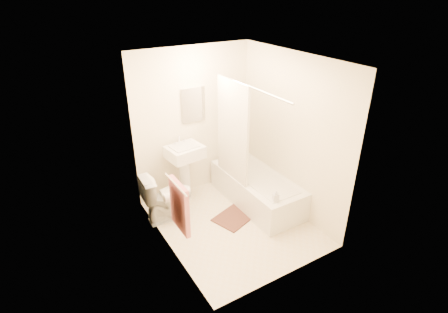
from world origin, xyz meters
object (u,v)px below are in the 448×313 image
toilet (168,197)px  bath_mat (235,217)px  bathtub (257,189)px  soap_bottle (276,196)px  sink (185,171)px

toilet → bath_mat: toilet is taller
toilet → bathtub: size_ratio=0.45×
soap_bottle → sink: bearing=118.6°
soap_bottle → bathtub: bearing=74.6°
bath_mat → bathtub: bearing=19.3°
sink → bathtub: bearing=-42.5°
toilet → soap_bottle: (1.19, -1.03, 0.19)m
bathtub → bath_mat: size_ratio=2.76×
bathtub → sink: bearing=144.6°
sink → bathtub: sink is taller
toilet → sink: bearing=-51.4°
bathtub → toilet: bearing=166.3°
toilet → soap_bottle: size_ratio=4.33×
bathtub → soap_bottle: soap_bottle is taller
toilet → sink: 0.58m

